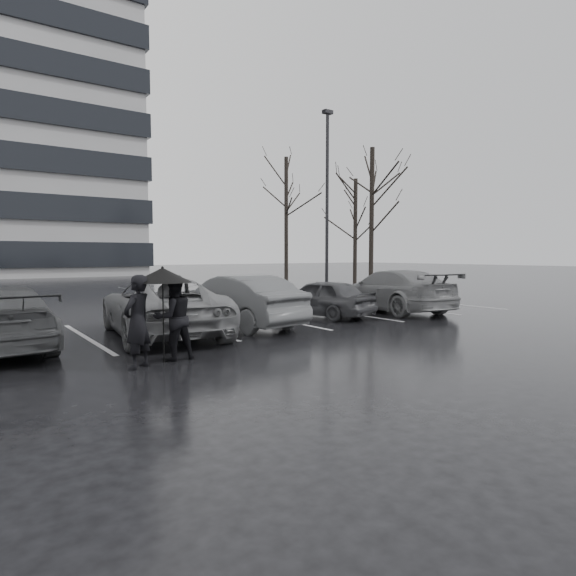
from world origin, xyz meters
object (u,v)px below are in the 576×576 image
Objects in this scene: pedestrian_right at (174,318)px; lamp_post at (327,211)px; tree_east at (372,219)px; tree_ne at (355,232)px; car_east at (391,291)px; pedestrian_left at (137,322)px; car_west_b at (162,306)px; car_main at (321,298)px; tree_north at (286,221)px; car_west_a at (237,301)px.

lamp_post is at bearing -142.62° from pedestrian_right.
tree_east is 4.74m from tree_ne.
car_east is 15.44m from tree_ne.
car_east is 9.78m from pedestrian_right.
lamp_post reaches higher than pedestrian_left.
lamp_post reaches higher than tree_ne.
tree_ne is (17.84, 12.12, 2.78)m from car_west_b.
car_main is 5.47m from car_west_b.
tree_north is (15.19, 17.98, 3.44)m from pedestrian_right.
car_west_b is at bearing -108.50° from pedestrian_right.
lamp_post is at bearing -111.62° from tree_north.
pedestrian_left is at bearing 25.40° from car_east.
pedestrian_right is at bearing -145.85° from tree_east.
car_west_a is 0.86× the size of car_east.
tree_ne reaches higher than pedestrian_right.
car_main is 17.27m from tree_ne.
tree_ne reaches higher than car_east.
tree_east is at bearing -124.05° from car_east.
pedestrian_right is at bearing 165.54° from pedestrian_left.
tree_north reaches higher than pedestrian_left.
pedestrian_right is 24.11m from tree_ne.
car_east is at bearing -163.80° from pedestrian_right.
car_west_a is at bearing -142.56° from tree_ne.
car_west_b reaches higher than car_main.
lamp_post is (8.90, 6.82, 3.42)m from car_west_a.
tree_east reaches higher than pedestrian_right.
car_west_b is (-5.45, -0.44, 0.11)m from car_main.
car_east is at bearing -111.55° from lamp_post.
pedestrian_right is at bearing -140.58° from lamp_post.
car_east is 11.01m from tree_east.
car_west_a is 19.89m from tree_ne.
tree_east is at bearing -81.87° from tree_north.
lamp_post is at bearing -144.44° from car_main.
car_west_a is 11.73m from lamp_post.
pedestrian_left is 24.89m from tree_ne.
tree_north reaches higher than car_west_a.
tree_north reaches higher than car_east.
tree_ne is at bearing -138.10° from car_west_b.
car_west_a is (-3.24, -0.29, 0.11)m from car_main.
tree_north is (8.89, 14.68, 3.64)m from car_main.
pedestrian_right is 15.84m from lamp_post.
car_east is 0.56× the size of lamp_post.
pedestrian_left is 0.21× the size of tree_east.
pedestrian_left is (-3.84, -3.30, 0.11)m from car_west_a.
pedestrian_left reaches higher than car_main.
car_west_a is 4.29m from pedestrian_right.
car_main is 7.12m from pedestrian_right.
tree_ne is at bearing -176.28° from pedestrian_left.
tree_ne is at bearing 37.43° from lamp_post.
car_main is 3.26m from car_west_a.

